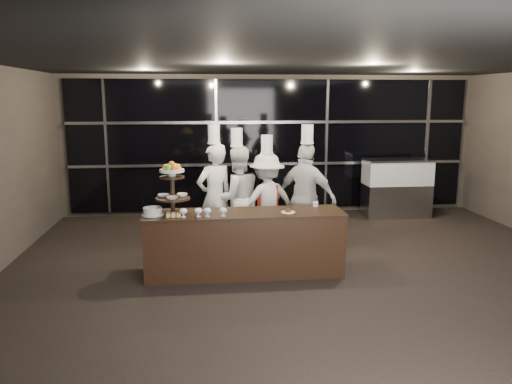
{
  "coord_description": "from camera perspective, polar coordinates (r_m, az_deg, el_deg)",
  "views": [
    {
      "loc": [
        -1.52,
        -5.77,
        2.53
      ],
      "look_at": [
        -0.73,
        1.41,
        1.15
      ],
      "focal_mm": 35.0,
      "sensor_mm": 36.0,
      "label": 1
    }
  ],
  "objects": [
    {
      "name": "window_wall",
      "position": [
        10.86,
        1.84,
        5.38
      ],
      "size": [
        8.6,
        0.1,
        2.8
      ],
      "color": "black",
      "rests_on": "ground"
    },
    {
      "name": "small_plate",
      "position": [
        7.07,
        3.68,
        -2.25
      ],
      "size": [
        0.2,
        0.2,
        0.05
      ],
      "color": "white",
      "rests_on": "buffet_counter"
    },
    {
      "name": "display_case",
      "position": [
        11.03,
        15.78,
        0.78
      ],
      "size": [
        1.4,
        0.61,
        1.24
      ],
      "color": "#A5A5AA",
      "rests_on": "ground"
    },
    {
      "name": "buffet_counter",
      "position": [
        7.21,
        -1.33,
        -5.83
      ],
      "size": [
        2.84,
        0.74,
        0.92
      ],
      "color": "black",
      "rests_on": "ground"
    },
    {
      "name": "pastry_squares",
      "position": [
        6.91,
        -9.4,
        -2.57
      ],
      "size": [
        0.2,
        0.13,
        0.05
      ],
      "color": "#EAC772",
      "rests_on": "buffet_counter"
    },
    {
      "name": "chef_c",
      "position": [
        8.29,
        1.22,
        -1.07
      ],
      "size": [
        1.18,
        0.9,
        1.92
      ],
      "color": "silver",
      "rests_on": "ground"
    },
    {
      "name": "room",
      "position": [
        6.05,
        8.4,
        0.9
      ],
      "size": [
        10.0,
        10.0,
        10.0
      ],
      "color": "black",
      "rests_on": "ground"
    },
    {
      "name": "display_stand",
      "position": [
        7.0,
        -9.55,
        0.86
      ],
      "size": [
        0.48,
        0.48,
        0.74
      ],
      "color": "black",
      "rests_on": "buffet_counter"
    },
    {
      "name": "chef_b",
      "position": [
        8.31,
        -2.16,
        -0.64
      ],
      "size": [
        0.98,
        0.84,
        2.04
      ],
      "color": "white",
      "rests_on": "ground"
    },
    {
      "name": "chef_d",
      "position": [
        8.21,
        5.75,
        -0.59
      ],
      "size": [
        1.09,
        1.01,
        2.1
      ],
      "color": "silver",
      "rests_on": "ground"
    },
    {
      "name": "chef_a",
      "position": [
        8.2,
        -4.73,
        -0.52
      ],
      "size": [
        0.78,
        0.7,
        2.1
      ],
      "color": "white",
      "rests_on": "ground"
    },
    {
      "name": "chef_cup",
      "position": [
        7.49,
        6.81,
        -1.4
      ],
      "size": [
        0.08,
        0.08,
        0.07
      ],
      "primitive_type": "cylinder",
      "color": "white",
      "rests_on": "buffet_counter"
    },
    {
      "name": "compotes",
      "position": [
        6.84,
        -6.08,
        -2.17
      ],
      "size": [
        0.65,
        0.11,
        0.12
      ],
      "color": "silver",
      "rests_on": "buffet_counter"
    },
    {
      "name": "layer_cake",
      "position": [
        7.04,
        -11.74,
        -2.19
      ],
      "size": [
        0.3,
        0.3,
        0.11
      ],
      "color": "white",
      "rests_on": "buffet_counter"
    }
  ]
}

